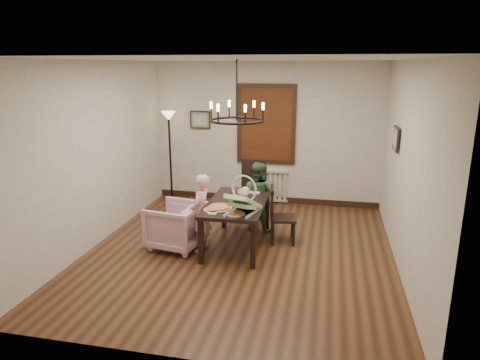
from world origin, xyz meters
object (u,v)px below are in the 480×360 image
at_px(baby_bouncer, 243,200).
at_px(armchair, 176,225).
at_px(elderly_woman, 201,219).
at_px(floor_lamp, 170,158).
at_px(chair_right, 283,215).
at_px(dining_table, 237,207).
at_px(seated_man, 257,202).
at_px(drinking_glass, 246,195).
at_px(chair_far, 250,190).

bearing_deg(baby_bouncer, armchair, -176.49).
height_order(elderly_woman, baby_bouncer, baby_bouncer).
xyz_separation_m(baby_bouncer, floor_lamp, (-2.00, 2.41, -0.00)).
relative_size(chair_right, floor_lamp, 0.50).
bearing_deg(chair_right, armchair, 99.90).
distance_m(dining_table, seated_man, 0.77).
bearing_deg(elderly_woman, armchair, -88.14).
xyz_separation_m(armchair, drinking_glass, (1.02, 0.34, 0.44)).
relative_size(armchair, floor_lamp, 0.43).
xyz_separation_m(elderly_woman, drinking_glass, (0.61, 0.37, 0.30)).
relative_size(chair_right, baby_bouncer, 1.60).
height_order(armchair, elderly_woman, elderly_woman).
distance_m(armchair, drinking_glass, 1.17).
relative_size(chair_far, baby_bouncer, 1.92).
height_order(dining_table, drinking_glass, drinking_glass).
height_order(chair_far, armchair, chair_far).
relative_size(dining_table, baby_bouncer, 2.74).
height_order(baby_bouncer, floor_lamp, floor_lamp).
distance_m(chair_right, drinking_glass, 0.68).
distance_m(seated_man, baby_bouncer, 1.26).
height_order(chair_right, drinking_glass, chair_right).
xyz_separation_m(baby_bouncer, drinking_glass, (-0.08, 0.57, -0.11)).
relative_size(armchair, baby_bouncer, 1.37).
distance_m(chair_right, elderly_woman, 1.30).
height_order(dining_table, armchair, dining_table).
height_order(seated_man, baby_bouncer, baby_bouncer).
relative_size(chair_far, chair_right, 1.20).
relative_size(chair_right, seated_man, 0.92).
xyz_separation_m(chair_right, seated_man, (-0.49, 0.42, 0.04)).
bearing_deg(baby_bouncer, drinking_glass, 112.77).
relative_size(chair_far, elderly_woman, 1.11).
bearing_deg(armchair, chair_right, 118.40).
height_order(armchair, seated_man, seated_man).
height_order(seated_man, floor_lamp, floor_lamp).
bearing_deg(dining_table, floor_lamp, 132.07).
xyz_separation_m(elderly_woman, floor_lamp, (-1.31, 2.20, 0.41)).
distance_m(dining_table, armchair, 0.98).
relative_size(elderly_woman, drinking_glass, 6.42).
bearing_deg(elderly_woman, floor_lamp, -144.48).
distance_m(dining_table, baby_bouncer, 0.56).
height_order(drinking_glass, floor_lamp, floor_lamp).
distance_m(dining_table, drinking_glass, 0.23).
distance_m(elderly_woman, drinking_glass, 0.78).
distance_m(seated_man, drinking_glass, 0.69).
relative_size(seated_man, drinking_glass, 6.45).
xyz_separation_m(armchair, floor_lamp, (-0.90, 2.18, 0.55)).
bearing_deg(dining_table, chair_far, 90.61).
distance_m(dining_table, chair_right, 0.76).
bearing_deg(chair_right, chair_far, 28.49).
xyz_separation_m(chair_far, chair_right, (0.70, -0.92, -0.09)).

